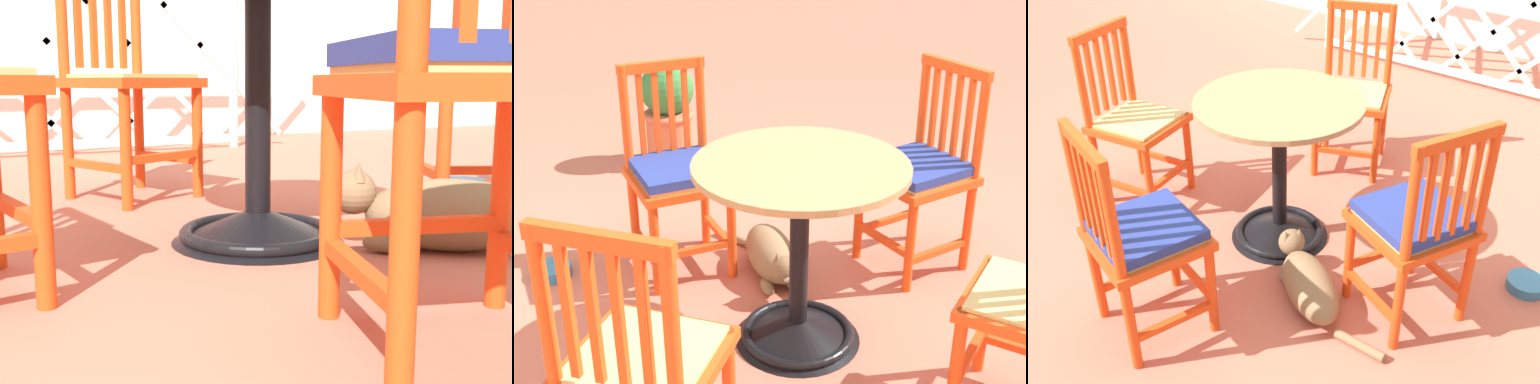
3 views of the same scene
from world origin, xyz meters
The scene contains 8 objects.
ground_plane centered at (0.00, 0.00, 0.00)m, with size 24.00×24.00×0.00m, color #BC604C.
lattice_fence_panel centered at (-0.21, 2.63, 0.67)m, with size 3.10×0.06×1.33m.
cafe_table centered at (-0.02, 0.23, 0.28)m, with size 0.76×0.76×0.73m.
orange_chair_tucked_in centered at (-0.16, 1.07, 0.43)m, with size 0.53×0.53×0.91m.
orange_chair_at_corner centered at (-0.04, -0.57, 0.45)m, with size 0.50×0.50×0.91m.
orange_chair_near_fence centered at (0.73, 0.15, 0.45)m, with size 0.53×0.53×0.91m.
tabby_cat centered at (0.36, -0.05, 0.10)m, with size 0.70×0.41×0.23m.
pet_water_bowl centered at (1.08, 0.60, 0.03)m, with size 0.17×0.17×0.05m, color teal.
Camera 1 is at (-0.78, -1.31, 0.44)m, focal length 44.78 mm.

